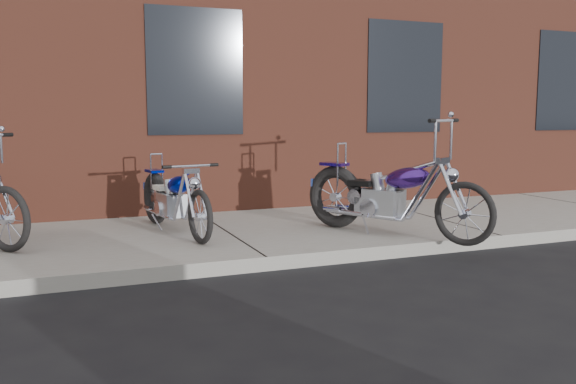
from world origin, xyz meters
name	(u,v)px	position (x,y,z in m)	size (l,w,h in m)	color
ground	(267,271)	(0.00, 0.00, 0.00)	(120.00, 120.00, 0.00)	black
sidewalk	(226,237)	(0.00, 1.50, 0.07)	(22.00, 3.00, 0.15)	#A29E99
building_brick	(140,2)	(0.00, 8.00, 4.00)	(22.00, 10.00, 8.00)	brown
chopper_purple	(390,198)	(1.76, 0.51, 0.60)	(1.30, 2.24, 1.40)	black
chopper_blue	(174,201)	(-0.61, 1.66, 0.54)	(0.59, 2.13, 0.93)	black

